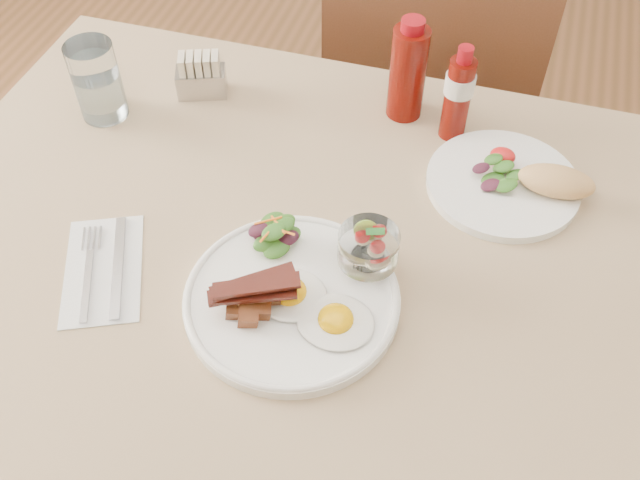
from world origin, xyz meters
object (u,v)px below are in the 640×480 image
at_px(chair_far, 430,102).
at_px(hot_sauce_bottle, 458,94).
at_px(ketchup_bottle, 408,72).
at_px(fruit_cup, 368,247).
at_px(table, 354,302).
at_px(sugar_caddy, 201,77).
at_px(second_plate, 516,182).
at_px(main_plate, 292,300).
at_px(water_glass, 98,85).

relative_size(chair_far, hot_sauce_bottle, 5.75).
bearing_deg(ketchup_bottle, chair_far, 88.50).
bearing_deg(hot_sauce_bottle, fruit_cup, -100.43).
bearing_deg(table, sugar_caddy, 140.38).
xyz_separation_m(fruit_cup, hot_sauce_bottle, (0.06, 0.32, 0.02)).
bearing_deg(hot_sauce_bottle, chair_far, 101.94).
xyz_separation_m(second_plate, ketchup_bottle, (-0.20, 0.13, 0.07)).
bearing_deg(sugar_caddy, second_plate, -29.11).
relative_size(table, main_plate, 4.75).
height_order(hot_sauce_bottle, sugar_caddy, hot_sauce_bottle).
relative_size(second_plate, ketchup_bottle, 1.43).
height_order(table, water_glass, water_glass).
bearing_deg(sugar_caddy, fruit_cup, -60.42).
height_order(main_plate, fruit_cup, fruit_cup).
bearing_deg(fruit_cup, water_glass, 157.38).
bearing_deg(main_plate, water_glass, 146.21).
distance_m(table, second_plate, 0.30).
bearing_deg(water_glass, main_plate, -33.79).
relative_size(fruit_cup, second_plate, 0.32).
relative_size(ketchup_bottle, water_glass, 1.34).
relative_size(chair_far, sugar_caddy, 10.05).
height_order(main_plate, ketchup_bottle, ketchup_bottle).
bearing_deg(hot_sauce_bottle, table, -104.10).
relative_size(main_plate, sugar_caddy, 3.03).
distance_m(chair_far, second_plate, 0.55).
height_order(table, sugar_caddy, sugar_caddy).
bearing_deg(hot_sauce_bottle, water_glass, -168.50).
distance_m(second_plate, sugar_caddy, 0.54).
bearing_deg(hot_sauce_bottle, main_plate, -109.76).
bearing_deg(main_plate, second_plate, 49.41).
xyz_separation_m(sugar_caddy, water_glass, (-0.13, -0.10, 0.02)).
distance_m(chair_far, water_glass, 0.73).
distance_m(main_plate, hot_sauce_bottle, 0.42).
bearing_deg(chair_far, main_plate, -94.88).
bearing_deg(chair_far, table, -90.00).
xyz_separation_m(main_plate, hot_sauce_bottle, (0.14, 0.39, 0.07)).
relative_size(table, sugar_caddy, 14.38).
height_order(chair_far, water_glass, chair_far).
distance_m(ketchup_bottle, hot_sauce_bottle, 0.09).
distance_m(table, water_glass, 0.54).
distance_m(chair_far, sugar_caddy, 0.57).
distance_m(hot_sauce_bottle, sugar_caddy, 0.42).
xyz_separation_m(second_plate, hot_sauce_bottle, (-0.11, 0.10, 0.06)).
bearing_deg(main_plate, chair_far, 85.12).
bearing_deg(water_glass, chair_far, 44.67).
height_order(main_plate, second_plate, second_plate).
relative_size(second_plate, sugar_caddy, 2.67).
bearing_deg(fruit_cup, second_plate, 52.63).
relative_size(ketchup_bottle, hot_sauce_bottle, 1.07).
height_order(main_plate, sugar_caddy, sugar_caddy).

